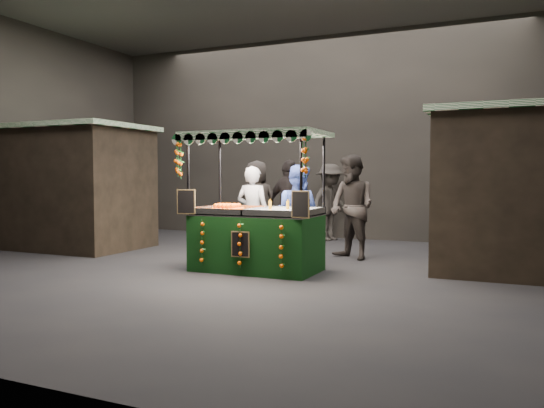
% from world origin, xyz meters
% --- Properties ---
extents(ground, '(12.00, 12.00, 0.00)m').
position_xyz_m(ground, '(0.00, 0.00, 0.00)').
color(ground, black).
rests_on(ground, ground).
extents(market_hall, '(12.10, 10.10, 5.05)m').
position_xyz_m(market_hall, '(0.00, 0.00, 3.38)').
color(market_hall, black).
rests_on(market_hall, ground).
extents(neighbour_stall_left, '(3.00, 2.20, 2.60)m').
position_xyz_m(neighbour_stall_left, '(-4.40, 1.00, 1.31)').
color(neighbour_stall_left, black).
rests_on(neighbour_stall_left, ground).
extents(neighbour_stall_right, '(3.00, 2.20, 2.60)m').
position_xyz_m(neighbour_stall_right, '(4.40, 1.50, 1.31)').
color(neighbour_stall_right, black).
rests_on(neighbour_stall_right, ground).
extents(juice_stall, '(2.31, 1.36, 2.24)m').
position_xyz_m(juice_stall, '(0.37, -0.01, 0.69)').
color(juice_stall, black).
rests_on(juice_stall, ground).
extents(vendor_grey, '(0.63, 0.42, 1.72)m').
position_xyz_m(vendor_grey, '(-0.17, 0.97, 0.86)').
color(vendor_grey, gray).
rests_on(vendor_grey, ground).
extents(vendor_blue, '(0.96, 0.82, 1.73)m').
position_xyz_m(vendor_blue, '(0.69, 0.99, 0.87)').
color(vendor_blue, navy).
rests_on(vendor_blue, ground).
extents(shopper_0, '(0.65, 0.59, 1.50)m').
position_xyz_m(shopper_0, '(-4.50, 2.02, 0.75)').
color(shopper_0, '#2C2624').
rests_on(shopper_0, ground).
extents(shopper_1, '(1.18, 1.11, 1.93)m').
position_xyz_m(shopper_1, '(1.44, 1.83, 0.97)').
color(shopper_1, '#292421').
rests_on(shopper_1, ground).
extents(shopper_2, '(1.19, 0.78, 1.88)m').
position_xyz_m(shopper_2, '(-0.19, 2.77, 0.94)').
color(shopper_2, black).
rests_on(shopper_2, ground).
extents(shopper_3, '(1.11, 1.36, 1.83)m').
position_xyz_m(shopper_3, '(0.17, 4.49, 0.91)').
color(shopper_3, '#2C2723').
rests_on(shopper_3, ground).
extents(shopper_4, '(1.08, 1.06, 1.88)m').
position_xyz_m(shopper_4, '(-1.00, 2.85, 0.94)').
color(shopper_4, '#2D2724').
rests_on(shopper_4, ground).
extents(shopper_5, '(0.81, 1.60, 1.65)m').
position_xyz_m(shopper_5, '(3.86, 3.22, 0.83)').
color(shopper_5, '#292421').
rests_on(shopper_5, ground).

